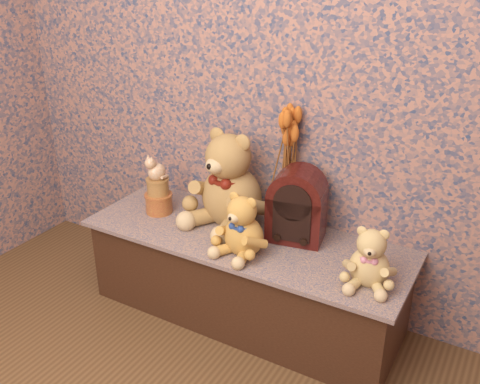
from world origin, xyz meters
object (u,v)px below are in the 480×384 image
at_px(teddy_small, 371,253).
at_px(biscuit_tin_lower, 159,203).
at_px(ceramic_vase, 286,205).
at_px(cathedral_radio, 297,204).
at_px(teddy_large, 232,174).
at_px(teddy_medium, 244,221).
at_px(cat_figurine, 156,167).

relative_size(teddy_small, biscuit_tin_lower, 1.99).
bearing_deg(biscuit_tin_lower, ceramic_vase, 18.55).
distance_m(teddy_small, cathedral_radio, 0.43).
height_order(teddy_large, teddy_medium, teddy_large).
bearing_deg(teddy_large, ceramic_vase, 33.64).
xyz_separation_m(teddy_small, biscuit_tin_lower, (-1.09, 0.08, -0.08)).
height_order(cathedral_radio, ceramic_vase, cathedral_radio).
xyz_separation_m(cathedral_radio, biscuit_tin_lower, (-0.70, -0.10, -0.12)).
height_order(teddy_small, ceramic_vase, teddy_small).
relative_size(teddy_large, cat_figurine, 3.73).
bearing_deg(ceramic_vase, cat_figurine, -161.45).
distance_m(teddy_large, biscuit_tin_lower, 0.42).
bearing_deg(biscuit_tin_lower, teddy_large, 15.55).
distance_m(teddy_large, teddy_medium, 0.31).
distance_m(teddy_large, cat_figurine, 0.37).
height_order(teddy_medium, teddy_small, teddy_medium).
bearing_deg(cat_figurine, teddy_large, 37.66).
bearing_deg(cat_figurine, cathedral_radio, 30.13).
bearing_deg(cat_figurine, teddy_small, 17.79).
bearing_deg(ceramic_vase, teddy_small, -30.00).
xyz_separation_m(teddy_large, cathedral_radio, (0.34, -0.00, -0.07)).
distance_m(cathedral_radio, biscuit_tin_lower, 0.71).
bearing_deg(teddy_large, cat_figurine, -153.69).
relative_size(teddy_large, cathedral_radio, 1.44).
bearing_deg(cathedral_radio, teddy_large, 169.03).
xyz_separation_m(teddy_medium, cat_figurine, (-0.55, 0.12, 0.10)).
bearing_deg(cat_figurine, ceramic_vase, 40.66).
relative_size(teddy_small, cathedral_radio, 0.77).
relative_size(teddy_medium, ceramic_vase, 1.46).
relative_size(ceramic_vase, cat_figurine, 1.53).
xyz_separation_m(teddy_medium, cathedral_radio, (0.14, 0.22, 0.02)).
bearing_deg(ceramic_vase, biscuit_tin_lower, -161.45).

